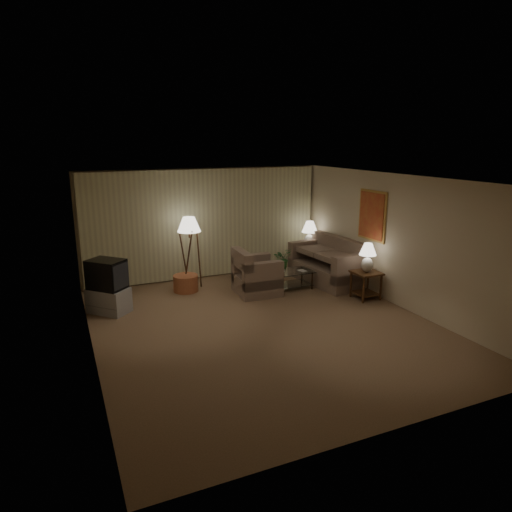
{
  "coord_description": "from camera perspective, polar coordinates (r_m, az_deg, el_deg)",
  "views": [
    {
      "loc": [
        -3.32,
        -7.19,
        3.37
      ],
      "look_at": [
        0.11,
        0.6,
        1.18
      ],
      "focal_mm": 32.0,
      "sensor_mm": 36.0,
      "label": 1
    }
  ],
  "objects": [
    {
      "name": "ground",
      "position": [
        8.6,
        0.95,
        -8.64
      ],
      "size": [
        7.0,
        7.0,
        0.0
      ],
      "primitive_type": "plane",
      "color": "#916A50",
      "rests_on": "ground"
    },
    {
      "name": "room_shell",
      "position": [
        9.46,
        -2.71,
        4.53
      ],
      "size": [
        6.04,
        7.02,
        2.72
      ],
      "color": "beige",
      "rests_on": "ground"
    },
    {
      "name": "sofa",
      "position": [
        11.11,
        8.8,
        -1.11
      ],
      "size": [
        2.12,
        1.36,
        0.85
      ],
      "rotation": [
        0.0,
        0.0,
        -1.47
      ],
      "color": "gray",
      "rests_on": "ground"
    },
    {
      "name": "armchair",
      "position": [
        10.19,
        0.1,
        -2.52
      ],
      "size": [
        1.03,
        0.98,
        0.8
      ],
      "rotation": [
        0.0,
        0.0,
        1.53
      ],
      "color": "gray",
      "rests_on": "ground"
    },
    {
      "name": "side_table_near",
      "position": [
        10.14,
        13.6,
        -2.95
      ],
      "size": [
        0.55,
        0.55,
        0.6
      ],
      "color": "#3A220F",
      "rests_on": "ground"
    },
    {
      "name": "side_table_far",
      "position": [
        12.09,
        6.63,
        0.13
      ],
      "size": [
        0.56,
        0.47,
        0.6
      ],
      "color": "#3A220F",
      "rests_on": "ground"
    },
    {
      "name": "table_lamp_near",
      "position": [
        9.99,
        13.79,
        0.12
      ],
      "size": [
        0.37,
        0.37,
        0.63
      ],
      "color": "silver",
      "rests_on": "side_table_near"
    },
    {
      "name": "table_lamp_far",
      "position": [
        11.96,
        6.72,
        2.98
      ],
      "size": [
        0.41,
        0.41,
        0.71
      ],
      "color": "silver",
      "rests_on": "side_table_far"
    },
    {
      "name": "coffee_table",
      "position": [
        10.53,
        4.0,
        -2.69
      ],
      "size": [
        1.15,
        0.63,
        0.41
      ],
      "color": "silver",
      "rests_on": "ground"
    },
    {
      "name": "tv_cabinet",
      "position": [
        9.59,
        -17.92,
        -5.29
      ],
      "size": [
        1.27,
        1.27,
        0.5
      ],
      "primitive_type": "cube",
      "rotation": [
        0.0,
        0.0,
        -0.81
      ],
      "color": "#9F9FA1",
      "rests_on": "ground"
    },
    {
      "name": "crt_tv",
      "position": [
        9.43,
        -18.18,
        -2.18
      ],
      "size": [
        1.17,
        1.17,
        0.59
      ],
      "primitive_type": "cube",
      "rotation": [
        0.0,
        0.0,
        -0.81
      ],
      "color": "black",
      "rests_on": "tv_cabinet"
    },
    {
      "name": "floor_lamp",
      "position": [
        10.64,
        -8.26,
        0.65
      ],
      "size": [
        0.54,
        0.54,
        1.65
      ],
      "color": "#3A220F",
      "rests_on": "ground"
    },
    {
      "name": "ottoman",
      "position": [
        10.52,
        -8.78,
        -3.37
      ],
      "size": [
        0.7,
        0.7,
        0.37
      ],
      "primitive_type": "cylinder",
      "rotation": [
        0.0,
        0.0,
        0.3
      ],
      "color": "#B4663D",
      "rests_on": "ground"
    },
    {
      "name": "vase",
      "position": [
        10.41,
        3.29,
        -1.65
      ],
      "size": [
        0.19,
        0.19,
        0.16
      ],
      "primitive_type": "imported",
      "rotation": [
        0.0,
        0.0,
        0.36
      ],
      "color": "white",
      "rests_on": "coffee_table"
    },
    {
      "name": "flowers",
      "position": [
        10.32,
        3.32,
        0.02
      ],
      "size": [
        0.5,
        0.46,
        0.47
      ],
      "primitive_type": "imported",
      "rotation": [
        0.0,
        0.0,
        0.25
      ],
      "color": "#2F6B30",
      "rests_on": "vase"
    },
    {
      "name": "book",
      "position": [
        10.52,
        5.48,
        -1.91
      ],
      "size": [
        0.18,
        0.23,
        0.02
      ],
      "primitive_type": "imported",
      "rotation": [
        0.0,
        0.0,
        0.16
      ],
      "color": "olive",
      "rests_on": "coffee_table"
    }
  ]
}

